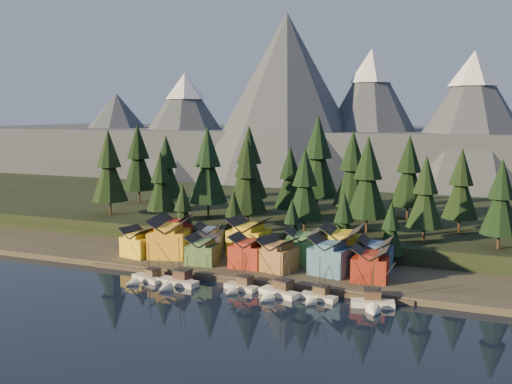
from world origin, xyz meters
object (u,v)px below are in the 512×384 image
at_px(boat_1, 144,274).
at_px(house_back_0, 173,231).
at_px(house_front_1, 169,237).
at_px(boat_2, 175,276).
at_px(boat_5, 316,292).
at_px(boat_4, 276,286).
at_px(boat_6, 373,296).
at_px(house_back_1, 209,237).
at_px(boat_3, 239,281).
at_px(house_front_0, 139,241).

height_order(boat_1, house_back_0, house_back_0).
height_order(house_front_1, house_back_0, house_front_1).
bearing_deg(boat_2, house_front_1, 131.41).
bearing_deg(house_front_1, boat_5, -33.22).
xyz_separation_m(boat_4, boat_6, (20.66, 0.63, 0.04)).
bearing_deg(house_back_0, house_front_1, -72.61).
xyz_separation_m(boat_6, house_front_1, (-56.80, 15.83, 4.39)).
xyz_separation_m(boat_2, house_back_0, (-15.57, 26.11, 4.08)).
xyz_separation_m(house_front_1, house_back_0, (-3.47, 8.13, -0.36)).
xyz_separation_m(boat_2, house_back_1, (-4.20, 25.93, 3.33)).
bearing_deg(boat_4, boat_1, -160.11).
distance_m(boat_4, house_back_0, 46.81).
bearing_deg(house_back_1, boat_6, -39.22).
bearing_deg(boat_3, house_front_0, 172.06).
bearing_deg(boat_2, house_back_1, 106.67).
bearing_deg(boat_6, boat_4, 168.98).
xyz_separation_m(boat_1, boat_6, (53.27, 1.74, 0.59)).
bearing_deg(boat_4, house_front_1, 173.45).
height_order(house_front_0, house_front_1, house_front_1).
xyz_separation_m(boat_4, house_back_1, (-28.24, 24.42, 3.33)).
xyz_separation_m(boat_6, house_back_0, (-60.27, 23.97, 4.03)).
bearing_deg(boat_2, boat_3, 17.03).
relative_size(boat_4, house_front_0, 1.34).
relative_size(house_front_0, house_front_1, 0.76).
distance_m(boat_4, house_back_1, 37.48).
bearing_deg(boat_6, boat_2, 169.97).
height_order(boat_3, house_front_1, house_front_1).
height_order(boat_2, boat_3, boat_2).
bearing_deg(house_front_0, boat_4, -6.73).
xyz_separation_m(boat_5, house_back_0, (-48.36, 23.81, 4.49)).
distance_m(boat_1, boat_5, 41.40).
bearing_deg(boat_3, house_front_1, 162.70).
bearing_deg(house_front_1, boat_6, -29.54).
relative_size(boat_4, boat_6, 1.00).
relative_size(house_front_0, house_back_1, 1.03).
height_order(boat_1, boat_6, boat_6).
xyz_separation_m(boat_1, boat_5, (41.36, 1.89, 0.14)).
height_order(boat_4, house_back_0, house_back_0).
bearing_deg(house_front_0, boat_5, -3.13).
bearing_deg(boat_6, boat_3, 166.54).
bearing_deg(boat_4, house_back_0, 166.10).
distance_m(boat_3, house_front_1, 31.41).
bearing_deg(boat_3, boat_6, 11.89).
height_order(boat_3, house_back_0, house_back_0).
distance_m(boat_5, house_front_1, 47.80).
xyz_separation_m(boat_2, house_front_0, (-19.92, 15.51, 3.15)).
distance_m(house_front_0, house_front_1, 8.30).
distance_m(boat_3, house_front_0, 37.26).
bearing_deg(house_back_1, house_back_0, 165.84).
distance_m(boat_4, boat_6, 20.67).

